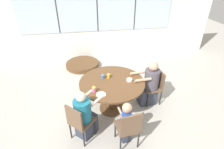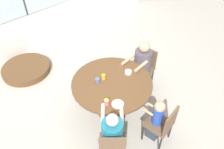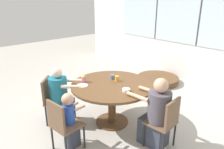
{
  "view_description": "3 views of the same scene",
  "coord_description": "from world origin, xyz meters",
  "px_view_note": "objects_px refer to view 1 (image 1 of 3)",
  "views": [
    {
      "loc": [
        -0.54,
        -3.15,
        2.88
      ],
      "look_at": [
        0.0,
        0.0,
        0.95
      ],
      "focal_mm": 28.0,
      "sensor_mm": 36.0,
      "label": 1
    },
    {
      "loc": [
        -1.94,
        -1.99,
        3.44
      ],
      "look_at": [
        0.0,
        0.0,
        0.95
      ],
      "focal_mm": 35.0,
      "sensor_mm": 36.0,
      "label": 2
    },
    {
      "loc": [
        2.62,
        -2.38,
        2.25
      ],
      "look_at": [
        0.0,
        0.0,
        0.95
      ],
      "focal_mm": 35.0,
      "sensor_mm": 36.0,
      "label": 3
    }
  ],
  "objects_px": {
    "chair_for_woman_green_shirt": "(156,84)",
    "person_toddler": "(126,122)",
    "juice_glass": "(109,76)",
    "person_woman_green_shirt": "(149,86)",
    "coffee_mug": "(103,77)",
    "chair_for_man_blue_shirt": "(78,121)",
    "chair_for_toddler": "(129,127)",
    "folded_table_stack": "(83,64)",
    "bowl_white_shallow": "(129,80)",
    "person_man_blue_shirt": "(85,117)",
    "sippy_cup": "(94,89)"
  },
  "relations": [
    {
      "from": "chair_for_woman_green_shirt",
      "to": "bowl_white_shallow",
      "type": "height_order",
      "value": "chair_for_woman_green_shirt"
    },
    {
      "from": "juice_glass",
      "to": "bowl_white_shallow",
      "type": "distance_m",
      "value": 0.48
    },
    {
      "from": "person_woman_green_shirt",
      "to": "person_man_blue_shirt",
      "type": "relative_size",
      "value": 1.07
    },
    {
      "from": "person_toddler",
      "to": "sippy_cup",
      "type": "xyz_separation_m",
      "value": [
        -0.52,
        0.63,
        0.38
      ]
    },
    {
      "from": "chair_for_man_blue_shirt",
      "to": "coffee_mug",
      "type": "relative_size",
      "value": 9.58
    },
    {
      "from": "person_man_blue_shirt",
      "to": "juice_glass",
      "type": "bearing_deg",
      "value": 98.49
    },
    {
      "from": "coffee_mug",
      "to": "juice_glass",
      "type": "height_order",
      "value": "juice_glass"
    },
    {
      "from": "sippy_cup",
      "to": "folded_table_stack",
      "type": "xyz_separation_m",
      "value": [
        -0.22,
        2.57,
        -0.77
      ]
    },
    {
      "from": "chair_for_woman_green_shirt",
      "to": "person_man_blue_shirt",
      "type": "xyz_separation_m",
      "value": [
        -1.73,
        -0.76,
        -0.04
      ]
    },
    {
      "from": "sippy_cup",
      "to": "person_toddler",
      "type": "bearing_deg",
      "value": -50.64
    },
    {
      "from": "chair_for_toddler",
      "to": "folded_table_stack",
      "type": "bearing_deg",
      "value": 96.67
    },
    {
      "from": "chair_for_man_blue_shirt",
      "to": "person_toddler",
      "type": "bearing_deg",
      "value": 34.1
    },
    {
      "from": "chair_for_toddler",
      "to": "sippy_cup",
      "type": "bearing_deg",
      "value": 118.26
    },
    {
      "from": "person_toddler",
      "to": "chair_for_woman_green_shirt",
      "type": "bearing_deg",
      "value": 40.05
    },
    {
      "from": "person_woman_green_shirt",
      "to": "folded_table_stack",
      "type": "distance_m",
      "value": 2.72
    },
    {
      "from": "chair_for_woman_green_shirt",
      "to": "person_toddler",
      "type": "bearing_deg",
      "value": 131.26
    },
    {
      "from": "chair_for_man_blue_shirt",
      "to": "person_man_blue_shirt",
      "type": "relative_size",
      "value": 0.81
    },
    {
      "from": "person_toddler",
      "to": "juice_glass",
      "type": "relative_size",
      "value": 9.54
    },
    {
      "from": "chair_for_woman_green_shirt",
      "to": "coffee_mug",
      "type": "relative_size",
      "value": 9.58
    },
    {
      "from": "person_woman_green_shirt",
      "to": "person_man_blue_shirt",
      "type": "bearing_deg",
      "value": 110.55
    },
    {
      "from": "person_man_blue_shirt",
      "to": "person_woman_green_shirt",
      "type": "bearing_deg",
      "value": 69.46
    },
    {
      "from": "chair_for_woman_green_shirt",
      "to": "chair_for_toddler",
      "type": "xyz_separation_m",
      "value": [
        -0.97,
        -1.18,
        0.0
      ]
    },
    {
      "from": "chair_for_man_blue_shirt",
      "to": "folded_table_stack",
      "type": "relative_size",
      "value": 0.77
    },
    {
      "from": "person_man_blue_shirt",
      "to": "person_toddler",
      "type": "height_order",
      "value": "person_man_blue_shirt"
    },
    {
      "from": "coffee_mug",
      "to": "juice_glass",
      "type": "bearing_deg",
      "value": -5.94
    },
    {
      "from": "chair_for_man_blue_shirt",
      "to": "person_woman_green_shirt",
      "type": "relative_size",
      "value": 0.76
    },
    {
      "from": "person_toddler",
      "to": "person_woman_green_shirt",
      "type": "bearing_deg",
      "value": 44.96
    },
    {
      "from": "coffee_mug",
      "to": "juice_glass",
      "type": "distance_m",
      "value": 0.13
    },
    {
      "from": "chair_for_woman_green_shirt",
      "to": "juice_glass",
      "type": "relative_size",
      "value": 8.84
    },
    {
      "from": "juice_glass",
      "to": "folded_table_stack",
      "type": "xyz_separation_m",
      "value": [
        -0.59,
        2.1,
        -0.74
      ]
    },
    {
      "from": "chair_for_toddler",
      "to": "person_man_blue_shirt",
      "type": "bearing_deg",
      "value": 144.78
    },
    {
      "from": "chair_for_woman_green_shirt",
      "to": "person_woman_green_shirt",
      "type": "bearing_deg",
      "value": 90.0
    },
    {
      "from": "juice_glass",
      "to": "person_woman_green_shirt",
      "type": "bearing_deg",
      "value": -5.08
    },
    {
      "from": "person_woman_green_shirt",
      "to": "coffee_mug",
      "type": "bearing_deg",
      "value": 79.98
    },
    {
      "from": "chair_for_woman_green_shirt",
      "to": "sippy_cup",
      "type": "bearing_deg",
      "value": 100.01
    },
    {
      "from": "chair_for_man_blue_shirt",
      "to": "folded_table_stack",
      "type": "bearing_deg",
      "value": 131.83
    },
    {
      "from": "chair_for_man_blue_shirt",
      "to": "folded_table_stack",
      "type": "height_order",
      "value": "chair_for_man_blue_shirt"
    },
    {
      "from": "person_toddler",
      "to": "sippy_cup",
      "type": "bearing_deg",
      "value": 123.32
    },
    {
      "from": "chair_for_woman_green_shirt",
      "to": "person_woman_green_shirt",
      "type": "height_order",
      "value": "person_woman_green_shirt"
    },
    {
      "from": "person_man_blue_shirt",
      "to": "chair_for_toddler",
      "type": "bearing_deg",
      "value": 14.89
    },
    {
      "from": "folded_table_stack",
      "to": "chair_for_man_blue_shirt",
      "type": "bearing_deg",
      "value": -92.23
    },
    {
      "from": "chair_for_man_blue_shirt",
      "to": "coffee_mug",
      "type": "distance_m",
      "value": 1.16
    },
    {
      "from": "folded_table_stack",
      "to": "bowl_white_shallow",
      "type": "bearing_deg",
      "value": -66.04
    },
    {
      "from": "person_man_blue_shirt",
      "to": "bowl_white_shallow",
      "type": "relative_size",
      "value": 8.37
    },
    {
      "from": "chair_for_man_blue_shirt",
      "to": "juice_glass",
      "type": "xyz_separation_m",
      "value": [
        0.71,
        0.95,
        0.31
      ]
    },
    {
      "from": "chair_for_woman_green_shirt",
      "to": "person_toddler",
      "type": "height_order",
      "value": "person_toddler"
    },
    {
      "from": "chair_for_toddler",
      "to": "juice_glass",
      "type": "height_order",
      "value": "juice_glass"
    },
    {
      "from": "chair_for_man_blue_shirt",
      "to": "person_woman_green_shirt",
      "type": "height_order",
      "value": "person_woman_green_shirt"
    },
    {
      "from": "chair_for_man_blue_shirt",
      "to": "person_toddler",
      "type": "distance_m",
      "value": 0.87
    },
    {
      "from": "coffee_mug",
      "to": "person_woman_green_shirt",
      "type": "bearing_deg",
      "value": -5.18
    }
  ]
}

